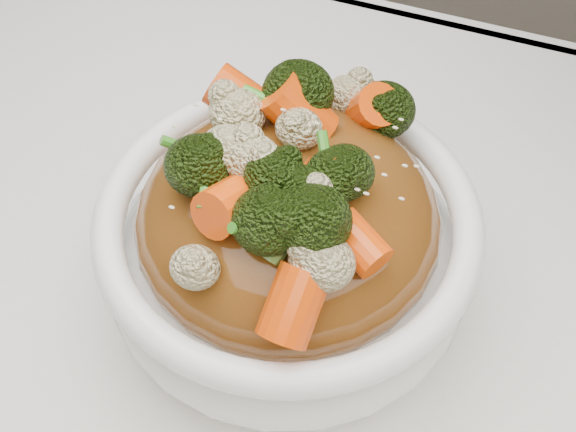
% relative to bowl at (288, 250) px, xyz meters
% --- Properties ---
extents(tablecloth, '(1.20, 0.80, 0.04)m').
position_rel_bowl_xyz_m(tablecloth, '(0.02, -0.05, -0.07)').
color(tablecloth, white).
rests_on(tablecloth, dining_table).
extents(bowl, '(0.26, 0.26, 0.09)m').
position_rel_bowl_xyz_m(bowl, '(0.00, 0.00, 0.00)').
color(bowl, white).
rests_on(bowl, tablecloth).
extents(sauce_base, '(0.21, 0.21, 0.10)m').
position_rel_bowl_xyz_m(sauce_base, '(0.00, 0.00, 0.03)').
color(sauce_base, brown).
rests_on(sauce_base, bowl).
extents(carrots, '(0.21, 0.21, 0.05)m').
position_rel_bowl_xyz_m(carrots, '(0.00, 0.00, 0.10)').
color(carrots, '#FA4D08').
rests_on(carrots, sauce_base).
extents(broccoli, '(0.21, 0.21, 0.05)m').
position_rel_bowl_xyz_m(broccoli, '(0.00, 0.00, 0.10)').
color(broccoli, black).
rests_on(broccoli, sauce_base).
extents(cauliflower, '(0.21, 0.21, 0.04)m').
position_rel_bowl_xyz_m(cauliflower, '(0.00, 0.00, 0.10)').
color(cauliflower, beige).
rests_on(cauliflower, sauce_base).
extents(scallions, '(0.16, 0.16, 0.02)m').
position_rel_bowl_xyz_m(scallions, '(0.00, 0.00, 0.10)').
color(scallions, '#35821E').
rests_on(scallions, sauce_base).
extents(sesame_seeds, '(0.19, 0.19, 0.01)m').
position_rel_bowl_xyz_m(sesame_seeds, '(0.00, 0.00, 0.10)').
color(sesame_seeds, beige).
rests_on(sesame_seeds, sauce_base).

